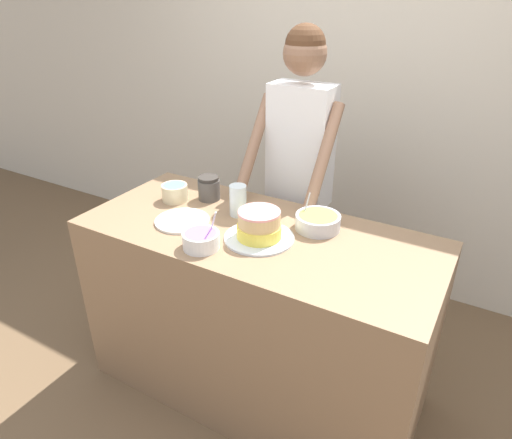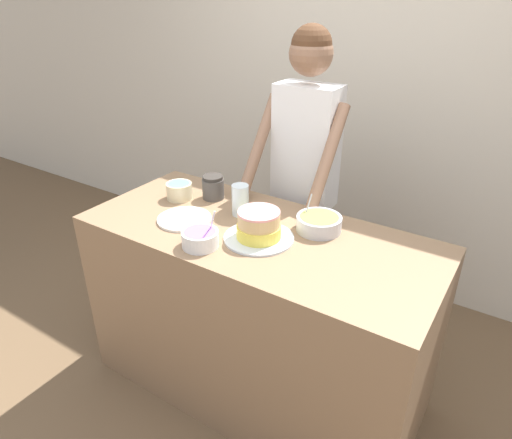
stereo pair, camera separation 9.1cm
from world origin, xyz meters
name	(u,v)px [view 2 (the right image)]	position (x,y,z in m)	size (l,w,h in m)	color
ground_plane	(217,432)	(0.00, 0.00, 0.00)	(14.00, 14.00, 0.00)	brown
wall_back	(372,97)	(0.00, 1.71, 1.30)	(10.00, 0.05, 2.60)	beige
counter	(257,314)	(0.00, 0.36, 0.47)	(1.65, 0.73, 0.95)	#8C6B4C
person_baker	(305,157)	(-0.05, 0.91, 1.13)	(0.45, 0.48, 1.78)	#2D2D38
cake	(259,227)	(0.04, 0.31, 1.01)	(0.31, 0.31, 0.13)	silver
frosting_bowl_olive	(319,223)	(0.23, 0.52, 0.99)	(0.20, 0.20, 0.15)	silver
frosting_bowl_purple	(200,238)	(-0.13, 0.12, 0.99)	(0.16, 0.16, 0.17)	white
frosting_bowl_blue	(179,190)	(-0.53, 0.44, 0.99)	(0.13, 0.13, 0.09)	beige
drinking_glass	(240,200)	(-0.16, 0.46, 1.02)	(0.08, 0.08, 0.15)	silver
ceramic_plate	(184,219)	(-0.35, 0.27, 0.95)	(0.26, 0.26, 0.01)	white
stoneware_jar	(213,187)	(-0.39, 0.54, 1.01)	(0.11, 0.11, 0.12)	#4C4742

